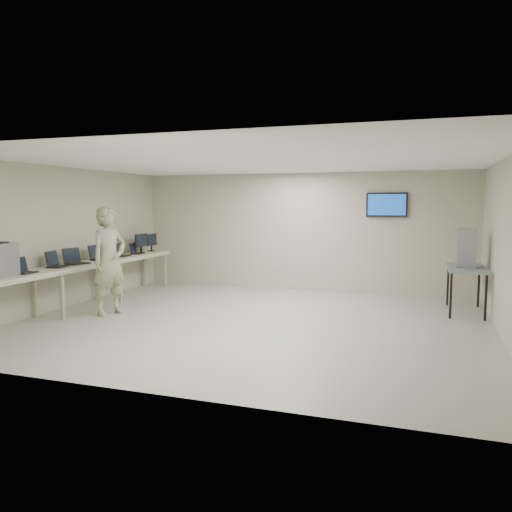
% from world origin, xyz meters
% --- Properties ---
extents(room, '(8.01, 7.01, 2.81)m').
position_xyz_m(room, '(0.03, 0.06, 1.41)').
color(room, beige).
rests_on(room, ground).
extents(workbench, '(0.76, 6.00, 0.90)m').
position_xyz_m(workbench, '(-3.59, 0.00, 0.83)').
color(workbench, '#BEB694').
rests_on(workbench, ground).
extents(laptop_0, '(0.31, 0.37, 0.27)m').
position_xyz_m(laptop_0, '(-3.60, -1.47, 0.97)').
color(laptop_0, black).
rests_on(laptop_0, workbench).
extents(laptop_1, '(0.37, 0.42, 0.30)m').
position_xyz_m(laptop_1, '(-3.66, -0.61, 0.98)').
color(laptop_1, black).
rests_on(laptop_1, workbench).
extents(laptop_2, '(0.43, 0.47, 0.31)m').
position_xyz_m(laptop_2, '(-3.63, -0.10, 0.98)').
color(laptop_2, black).
rests_on(laptop_2, workbench).
extents(laptop_3, '(0.38, 0.44, 0.31)m').
position_xyz_m(laptop_3, '(-3.64, 0.67, 0.98)').
color(laptop_3, black).
rests_on(laptop_3, workbench).
extents(laptop_4, '(0.35, 0.40, 0.29)m').
position_xyz_m(laptop_4, '(-3.63, 1.44, 0.97)').
color(laptop_4, black).
rests_on(laptop_4, workbench).
extents(laptop_5, '(0.30, 0.35, 0.25)m').
position_xyz_m(laptop_5, '(-3.60, 2.00, 0.97)').
color(laptop_5, black).
rests_on(laptop_5, workbench).
extents(monitor_near, '(0.21, 0.46, 0.46)m').
position_xyz_m(monitor_near, '(-3.60, 2.25, 1.18)').
color(monitor_near, black).
rests_on(monitor_near, workbench).
extents(monitor_far, '(0.19, 0.43, 0.43)m').
position_xyz_m(monitor_far, '(-3.60, 2.73, 1.16)').
color(monitor_far, black).
rests_on(monitor_far, workbench).
extents(soldier, '(0.67, 0.84, 2.01)m').
position_xyz_m(soldier, '(-2.74, -0.26, 1.01)').
color(soldier, gray).
rests_on(soldier, ground).
extents(side_table, '(0.68, 1.46, 0.87)m').
position_xyz_m(side_table, '(3.60, 2.04, 0.80)').
color(side_table, slate).
rests_on(side_table, ground).
extents(storage_bins, '(0.35, 0.38, 0.73)m').
position_xyz_m(storage_bins, '(3.58, 2.04, 1.24)').
color(storage_bins, '#999CA0').
rests_on(storage_bins, side_table).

